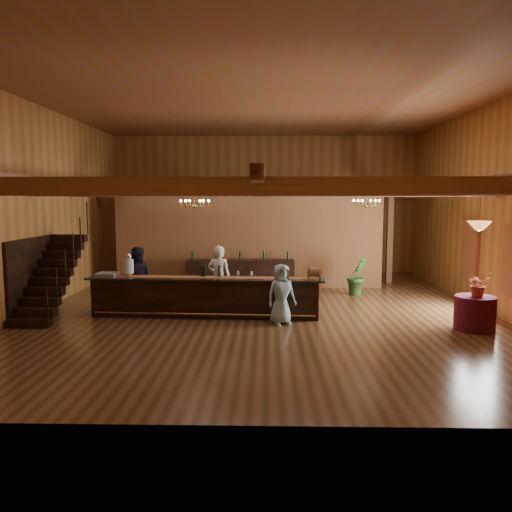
{
  "coord_description": "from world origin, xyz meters",
  "views": [
    {
      "loc": [
        0.14,
        -13.32,
        3.0
      ],
      "look_at": [
        -0.19,
        0.87,
        1.37
      ],
      "focal_mm": 35.0,
      "sensor_mm": 36.0,
      "label": 1
    }
  ],
  "objects_px": {
    "pendant_lamp": "(479,226)",
    "tasting_bar": "(205,297)",
    "backbar_shelf": "(240,275)",
    "bartender": "(219,278)",
    "raffle_drum": "(314,272)",
    "chandelier_right": "(367,202)",
    "staff_second": "(137,279)",
    "floor_plant": "(357,276)",
    "chandelier_left": "(195,203)",
    "beverage_dispenser": "(129,265)",
    "guest": "(281,294)",
    "round_table": "(475,313)"
  },
  "relations": [
    {
      "from": "staff_second",
      "to": "chandelier_left",
      "type": "bearing_deg",
      "value": -175.31
    },
    {
      "from": "tasting_bar",
      "to": "chandelier_right",
      "type": "xyz_separation_m",
      "value": [
        4.54,
        2.46,
        2.38
      ]
    },
    {
      "from": "tasting_bar",
      "to": "pendant_lamp",
      "type": "xyz_separation_m",
      "value": [
        6.35,
        -1.19,
        1.89
      ]
    },
    {
      "from": "pendant_lamp",
      "to": "raffle_drum",
      "type": "bearing_deg",
      "value": 164.42
    },
    {
      "from": "round_table",
      "to": "chandelier_right",
      "type": "relative_size",
      "value": 1.13
    },
    {
      "from": "beverage_dispenser",
      "to": "raffle_drum",
      "type": "distance_m",
      "value": 4.77
    },
    {
      "from": "pendant_lamp",
      "to": "tasting_bar",
      "type": "bearing_deg",
      "value": 169.35
    },
    {
      "from": "chandelier_right",
      "to": "floor_plant",
      "type": "distance_m",
      "value": 2.36
    },
    {
      "from": "guest",
      "to": "beverage_dispenser",
      "type": "bearing_deg",
      "value": 143.7
    },
    {
      "from": "round_table",
      "to": "pendant_lamp",
      "type": "height_order",
      "value": "pendant_lamp"
    },
    {
      "from": "backbar_shelf",
      "to": "chandelier_left",
      "type": "height_order",
      "value": "chandelier_left"
    },
    {
      "from": "chandelier_left",
      "to": "bartender",
      "type": "relative_size",
      "value": 0.45
    },
    {
      "from": "raffle_drum",
      "to": "bartender",
      "type": "bearing_deg",
      "value": 160.36
    },
    {
      "from": "staff_second",
      "to": "pendant_lamp",
      "type": "bearing_deg",
      "value": 157.72
    },
    {
      "from": "backbar_shelf",
      "to": "round_table",
      "type": "distance_m",
      "value": 7.53
    },
    {
      "from": "round_table",
      "to": "guest",
      "type": "height_order",
      "value": "guest"
    },
    {
      "from": "guest",
      "to": "bartender",
      "type": "bearing_deg",
      "value": 115.44
    },
    {
      "from": "chandelier_right",
      "to": "staff_second",
      "type": "xyz_separation_m",
      "value": [
        -6.47,
        -1.76,
        -2.03
      ]
    },
    {
      "from": "beverage_dispenser",
      "to": "staff_second",
      "type": "relative_size",
      "value": 0.35
    },
    {
      "from": "backbar_shelf",
      "to": "floor_plant",
      "type": "distance_m",
      "value": 3.8
    },
    {
      "from": "bartender",
      "to": "staff_second",
      "type": "bearing_deg",
      "value": 9.48
    },
    {
      "from": "beverage_dispenser",
      "to": "raffle_drum",
      "type": "relative_size",
      "value": 1.76
    },
    {
      "from": "backbar_shelf",
      "to": "bartender",
      "type": "height_order",
      "value": "bartender"
    },
    {
      "from": "staff_second",
      "to": "beverage_dispenser",
      "type": "bearing_deg",
      "value": 74.07
    },
    {
      "from": "staff_second",
      "to": "floor_plant",
      "type": "bearing_deg",
      "value": -169.43
    },
    {
      "from": "chandelier_left",
      "to": "backbar_shelf",
      "type": "bearing_deg",
      "value": 68.07
    },
    {
      "from": "tasting_bar",
      "to": "staff_second",
      "type": "distance_m",
      "value": 2.08
    },
    {
      "from": "beverage_dispenser",
      "to": "staff_second",
      "type": "height_order",
      "value": "staff_second"
    },
    {
      "from": "tasting_bar",
      "to": "chandelier_left",
      "type": "xyz_separation_m",
      "value": [
        -0.39,
        1.08,
        2.38
      ]
    },
    {
      "from": "tasting_bar",
      "to": "guest",
      "type": "xyz_separation_m",
      "value": [
        1.93,
        -0.74,
        0.22
      ]
    },
    {
      "from": "tasting_bar",
      "to": "backbar_shelf",
      "type": "height_order",
      "value": "tasting_bar"
    },
    {
      "from": "backbar_shelf",
      "to": "bartender",
      "type": "bearing_deg",
      "value": -99.77
    },
    {
      "from": "tasting_bar",
      "to": "chandelier_left",
      "type": "bearing_deg",
      "value": 112.89
    },
    {
      "from": "beverage_dispenser",
      "to": "tasting_bar",
      "type": "bearing_deg",
      "value": -4.46
    },
    {
      "from": "chandelier_left",
      "to": "bartender",
      "type": "distance_m",
      "value": 2.16
    },
    {
      "from": "chandelier_left",
      "to": "pendant_lamp",
      "type": "relative_size",
      "value": 0.89
    },
    {
      "from": "tasting_bar",
      "to": "pendant_lamp",
      "type": "relative_size",
      "value": 6.75
    },
    {
      "from": "round_table",
      "to": "guest",
      "type": "xyz_separation_m",
      "value": [
        -4.42,
        0.45,
        0.34
      ]
    },
    {
      "from": "chandelier_left",
      "to": "floor_plant",
      "type": "bearing_deg",
      "value": 21.8
    },
    {
      "from": "guest",
      "to": "chandelier_right",
      "type": "bearing_deg",
      "value": 27.42
    },
    {
      "from": "backbar_shelf",
      "to": "guest",
      "type": "xyz_separation_m",
      "value": [
        1.24,
        -4.52,
        0.23
      ]
    },
    {
      "from": "raffle_drum",
      "to": "floor_plant",
      "type": "bearing_deg",
      "value": 62.73
    },
    {
      "from": "tasting_bar",
      "to": "guest",
      "type": "relative_size",
      "value": 4.17
    },
    {
      "from": "beverage_dispenser",
      "to": "floor_plant",
      "type": "distance_m",
      "value": 7.04
    },
    {
      "from": "tasting_bar",
      "to": "pendant_lamp",
      "type": "height_order",
      "value": "pendant_lamp"
    },
    {
      "from": "tasting_bar",
      "to": "raffle_drum",
      "type": "bearing_deg",
      "value": -0.96
    },
    {
      "from": "raffle_drum",
      "to": "bartender",
      "type": "relative_size",
      "value": 0.19
    },
    {
      "from": "pendant_lamp",
      "to": "staff_second",
      "type": "distance_m",
      "value": 8.63
    },
    {
      "from": "raffle_drum",
      "to": "guest",
      "type": "xyz_separation_m",
      "value": [
        -0.83,
        -0.55,
        -0.45
      ]
    },
    {
      "from": "chandelier_right",
      "to": "round_table",
      "type": "bearing_deg",
      "value": -63.55
    }
  ]
}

